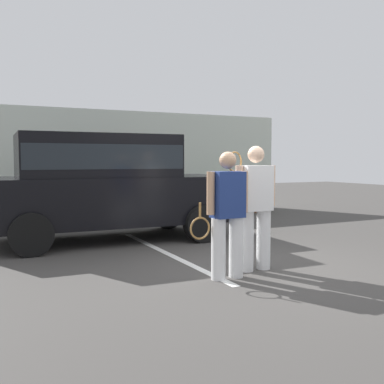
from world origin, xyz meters
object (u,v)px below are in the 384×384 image
at_px(parked_suv, 105,182).
at_px(tennis_player_man, 227,213).
at_px(potted_plant_secondary, 257,197).
at_px(tennis_player_woman, 255,206).
at_px(potted_plant_by_porch, 227,198).

xyz_separation_m(parked_suv, tennis_player_man, (0.70, -3.50, -0.28)).
distance_m(tennis_player_man, potted_plant_secondary, 7.73).
bearing_deg(parked_suv, potted_plant_secondary, 28.35).
bearing_deg(tennis_player_man, potted_plant_secondary, -129.61).
bearing_deg(potted_plant_secondary, parked_suv, -153.51).
distance_m(parked_suv, tennis_player_woman, 3.52).
distance_m(parked_suv, potted_plant_by_porch, 5.08).
xyz_separation_m(tennis_player_man, potted_plant_by_porch, (3.60, 6.13, -0.40)).
height_order(parked_suv, tennis_player_man, parked_suv).
height_order(tennis_player_woman, potted_plant_secondary, tennis_player_woman).
xyz_separation_m(potted_plant_by_porch, potted_plant_secondary, (1.06, 0.04, 0.00)).
height_order(parked_suv, potted_plant_secondary, parked_suv).
relative_size(parked_suv, tennis_player_woman, 2.64).
relative_size(tennis_player_man, potted_plant_by_porch, 1.97).
distance_m(parked_suv, potted_plant_secondary, 6.02).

